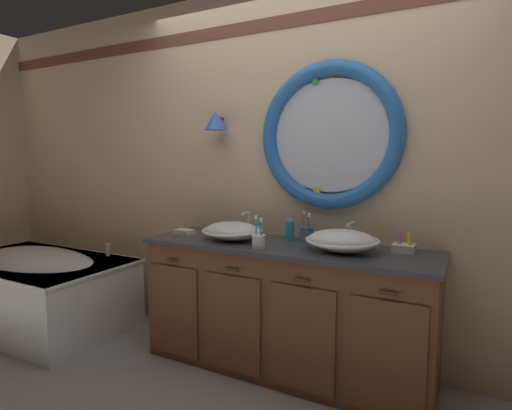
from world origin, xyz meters
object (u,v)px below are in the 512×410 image
object	(u,v)px
toothbrush_holder_left	(259,241)
folded_hand_towel	(184,232)
bathtub	(37,285)
toothbrush_holder_right	(306,233)
soap_dispenser	(290,230)
toiletry_basket	(404,247)
sink_basin_right	(342,241)
sink_basin_left	(232,231)

from	to	relation	value
toothbrush_holder_left	folded_hand_towel	distance (m)	0.70
bathtub	toothbrush_holder_right	xyz separation A→B (m)	(2.21, 0.49, 0.56)
toothbrush_holder_right	soap_dispenser	xyz separation A→B (m)	(-0.11, -0.02, 0.01)
toiletry_basket	toothbrush_holder_right	bearing A→B (deg)	177.79
sink_basin_right	soap_dispenser	world-z (taller)	soap_dispenser
sink_basin_left	toothbrush_holder_left	distance (m)	0.32
soap_dispenser	toiletry_basket	distance (m)	0.74
sink_basin_right	folded_hand_towel	world-z (taller)	sink_basin_right
bathtub	folded_hand_towel	size ratio (longest dim) A/B	10.87
toothbrush_holder_left	toiletry_basket	xyz separation A→B (m)	(0.81, 0.32, -0.02)
sink_basin_left	soap_dispenser	distance (m)	0.39
folded_hand_towel	toothbrush_holder_right	bearing A→B (deg)	13.40
toothbrush_holder_left	sink_basin_right	bearing A→B (deg)	17.14
bathtub	soap_dispenser	bearing A→B (deg)	12.75
sink_basin_left	sink_basin_right	world-z (taller)	sink_basin_right
sink_basin_left	sink_basin_right	distance (m)	0.77
folded_hand_towel	toiletry_basket	xyz separation A→B (m)	(1.50, 0.18, 0.01)
toothbrush_holder_right	sink_basin_left	bearing A→B (deg)	-156.87
sink_basin_right	toothbrush_holder_right	distance (m)	0.36
bathtub	sink_basin_left	world-z (taller)	sink_basin_left
toothbrush_holder_right	toiletry_basket	distance (m)	0.63
bathtub	toothbrush_holder_left	distance (m)	2.11
soap_dispenser	folded_hand_towel	world-z (taller)	soap_dispenser
soap_dispenser	bathtub	bearing A→B (deg)	-167.25
toothbrush_holder_left	folded_hand_towel	xyz separation A→B (m)	(-0.69, 0.14, -0.03)
toothbrush_holder_right	bathtub	bearing A→B (deg)	-167.48
toothbrush_holder_left	toiletry_basket	world-z (taller)	toothbrush_holder_left
bathtub	toothbrush_holder_left	bearing A→B (deg)	4.06
soap_dispenser	toiletry_basket	world-z (taller)	soap_dispenser
bathtub	toiletry_basket	xyz separation A→B (m)	(2.84, 0.47, 0.53)
sink_basin_right	toothbrush_holder_left	size ratio (longest dim) A/B	2.14
sink_basin_left	toothbrush_holder_right	bearing A→B (deg)	23.13
bathtub	toiletry_basket	world-z (taller)	toiletry_basket
toiletry_basket	sink_basin_left	bearing A→B (deg)	-170.99
toothbrush_holder_left	toiletry_basket	bearing A→B (deg)	21.70
bathtub	soap_dispenser	size ratio (longest dim) A/B	10.03
sink_basin_right	soap_dispenser	bearing A→B (deg)	156.62
sink_basin_right	folded_hand_towel	size ratio (longest dim) A/B	3.02
sink_basin_right	toothbrush_holder_right	xyz separation A→B (m)	(-0.30, 0.20, -0.01)
sink_basin_left	folded_hand_towel	size ratio (longest dim) A/B	2.88
bathtub	sink_basin_left	size ratio (longest dim) A/B	3.77
sink_basin_left	toothbrush_holder_left	size ratio (longest dim) A/B	2.04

